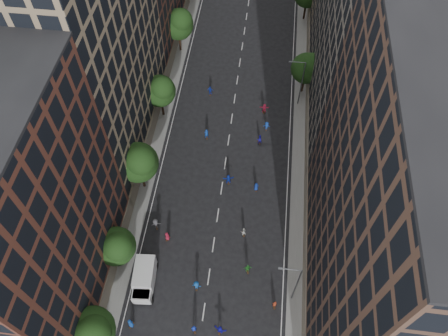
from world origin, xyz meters
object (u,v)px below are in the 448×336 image
(cargo_van, at_px, (144,278))
(skater_0, at_px, (130,323))
(streetlamp_near, at_px, (295,283))
(skater_1, at_px, (194,329))
(streetlamp_far, at_px, (301,81))

(cargo_van, bearing_deg, skater_0, -100.20)
(streetlamp_near, bearing_deg, cargo_van, -179.21)
(streetlamp_near, bearing_deg, skater_0, -163.32)
(skater_0, bearing_deg, skater_1, -156.27)
(streetlamp_far, xyz_separation_m, cargo_van, (-18.18, -33.25, -3.64))
(streetlamp_far, distance_m, cargo_van, 38.07)
(streetlamp_near, xyz_separation_m, skater_1, (-11.15, -5.33, -4.31))
(skater_0, distance_m, skater_1, 7.58)
(streetlamp_near, xyz_separation_m, cargo_van, (-18.18, -0.25, -3.64))
(streetlamp_near, height_order, skater_1, streetlamp_near)
(skater_0, height_order, skater_1, skater_0)
(streetlamp_far, bearing_deg, skater_1, -106.22)
(skater_1, bearing_deg, skater_0, -20.20)
(skater_0, bearing_deg, cargo_van, -74.23)
(streetlamp_near, relative_size, skater_0, 5.18)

